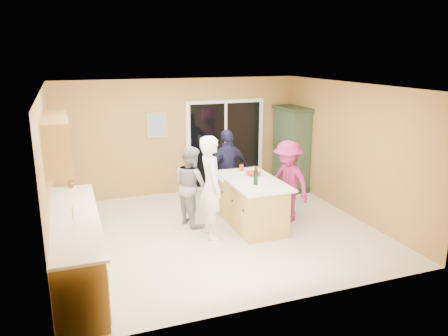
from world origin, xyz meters
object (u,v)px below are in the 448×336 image
object	(u,v)px
woman_grey	(191,185)
woman_magenta	(288,181)
woman_white	(211,187)
kitchen_island	(252,204)
green_hutch	(291,149)
woman_navy	(228,170)

from	to	relation	value
woman_grey	woman_magenta	xyz separation A→B (m)	(1.76, -0.48, 0.03)
woman_white	woman_magenta	world-z (taller)	woman_white
kitchen_island	woman_white	xyz separation A→B (m)	(-0.86, -0.20, 0.48)
green_hutch	woman_grey	bearing A→B (deg)	-154.28
woman_navy	woman_magenta	size ratio (longest dim) A/B	1.06
green_hutch	woman_magenta	size ratio (longest dim) A/B	1.24
woman_navy	woman_magenta	distance (m)	1.33
woman_grey	woman_magenta	bearing A→B (deg)	-120.36
woman_grey	woman_magenta	size ratio (longest dim) A/B	0.96
kitchen_island	green_hutch	bearing A→B (deg)	46.27
woman_white	woman_grey	distance (m)	0.74
woman_white	kitchen_island	bearing A→B (deg)	-72.38
woman_magenta	green_hutch	bearing A→B (deg)	131.17
woman_grey	woman_magenta	world-z (taller)	woman_magenta
woman_navy	woman_magenta	xyz separation A→B (m)	(0.82, -1.05, -0.04)
woman_navy	woman_magenta	world-z (taller)	woman_navy
woman_grey	woman_white	bearing A→B (deg)	177.56
green_hutch	woman_navy	distance (m)	2.05
kitchen_island	woman_navy	size ratio (longest dim) A/B	1.04
kitchen_island	woman_grey	bearing A→B (deg)	154.03
woman_white	woman_navy	world-z (taller)	woman_white
green_hutch	woman_grey	distance (m)	3.15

